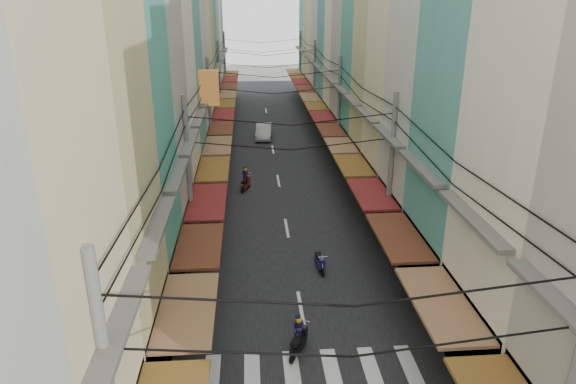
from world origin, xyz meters
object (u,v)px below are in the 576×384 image
bicycle (442,259)px  market_umbrella (444,254)px  white_car (264,138)px  traffic_sign (409,238)px

bicycle → market_umbrella: (-1.38, -3.45, 2.15)m
white_car → traffic_sign: 26.27m
market_umbrella → white_car: bearing=103.8°
bicycle → white_car: bearing=41.0°
white_car → traffic_sign: bearing=-73.3°
bicycle → traffic_sign: traffic_sign is taller
white_car → bicycle: 25.43m
white_car → market_umbrella: bearing=-72.4°
bicycle → market_umbrella: size_ratio=0.59×
traffic_sign → market_umbrella: bearing=-65.9°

